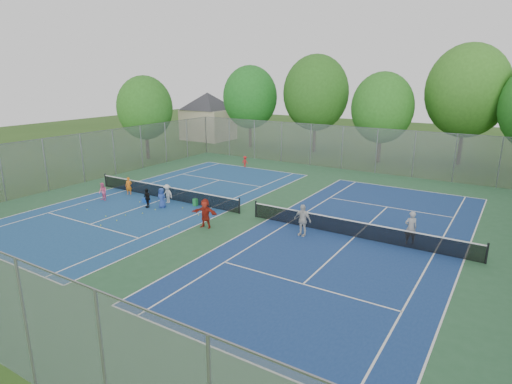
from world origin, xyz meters
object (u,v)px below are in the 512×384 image
at_px(ball_crate, 146,200).
at_px(ball_hopper, 195,202).
at_px(net_left, 165,193).
at_px(net_right, 355,229).
at_px(instructor, 411,228).

relative_size(ball_crate, ball_hopper, 0.79).
bearing_deg(ball_crate, net_left, 71.40).
distance_m(ball_crate, ball_hopper, 3.60).
height_order(net_right, ball_crate, net_right).
xyz_separation_m(net_left, instructor, (16.75, 0.62, 0.45)).
distance_m(net_right, ball_hopper, 11.08).
height_order(ball_hopper, instructor, instructor).
relative_size(net_right, instructor, 7.14).
relative_size(net_left, ball_hopper, 25.43).
relative_size(ball_hopper, instructor, 0.28).
bearing_deg(ball_hopper, net_left, 175.91).
height_order(net_left, instructor, instructor).
xyz_separation_m(net_left, ball_crate, (-0.47, -1.40, -0.28)).
relative_size(net_left, ball_crate, 32.12).
distance_m(net_right, instructor, 2.86).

